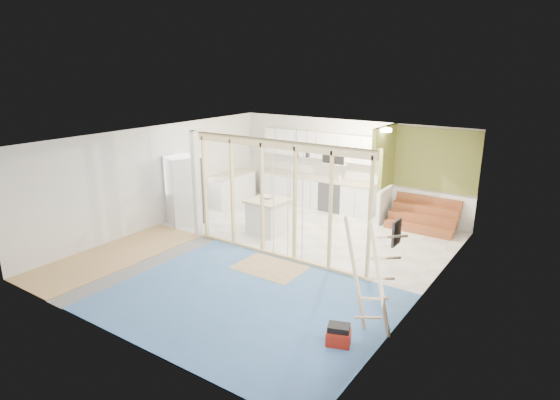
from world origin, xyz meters
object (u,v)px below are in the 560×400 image
Objects in this scene: island at (268,217)px; ladder at (370,278)px; fridge at (182,191)px; toolbox at (339,336)px.

ladder is (3.94, -2.77, 0.51)m from island.
fridge is 6.63m from toolbox.
toolbox is at bearing -41.29° from island.
island is (2.28, 0.65, -0.47)m from fridge.
ladder is at bearing -34.42° from island.
fridge is 4.22× the size of toolbox.
fridge is 2.41m from island.
fridge is at bearing 136.11° from toolbox.
toolbox is 0.23× the size of ladder.
fridge is 6.57m from ladder.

